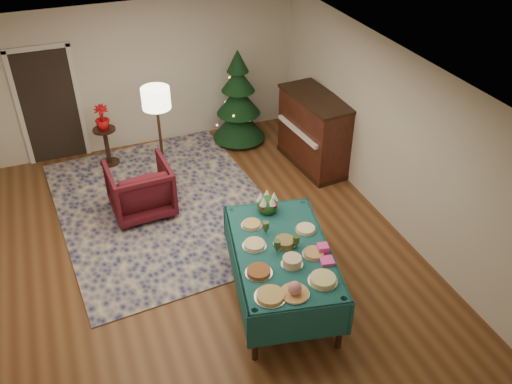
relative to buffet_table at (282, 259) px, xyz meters
name	(u,v)px	position (x,y,z in m)	size (l,w,h in m)	color
room_shell	(190,173)	(-0.78, 1.26, 0.71)	(7.00, 7.00, 7.00)	#593319
doorway	(49,104)	(-2.38, 4.74, 0.45)	(1.08, 0.04, 2.16)	black
rug	(164,206)	(-0.96, 2.55, -0.63)	(3.20, 4.20, 0.02)	#14174D
buffet_table	(282,259)	(0.00, 0.00, 0.00)	(1.59, 2.26, 0.80)	black
platter_0	(270,296)	(-0.45, -0.70, 0.18)	(0.37, 0.37, 0.05)	silver
platter_1	(295,290)	(-0.18, -0.75, 0.23)	(0.34, 0.34, 0.17)	silver
platter_2	(323,279)	(0.21, -0.69, 0.19)	(0.35, 0.35, 0.07)	silver
platter_3	(259,272)	(-0.42, -0.29, 0.19)	(0.33, 0.33, 0.06)	silver
platter_4	(292,261)	(0.00, -0.30, 0.21)	(0.27, 0.27, 0.11)	silver
platter_5	(314,253)	(0.33, -0.23, 0.18)	(0.29, 0.29, 0.04)	silver
platter_6	(254,245)	(-0.29, 0.18, 0.19)	(0.31, 0.31, 0.06)	silver
platter_7	(285,242)	(0.07, 0.08, 0.20)	(0.29, 0.29, 0.08)	silver
platter_8	(306,229)	(0.44, 0.24, 0.18)	(0.28, 0.28, 0.04)	silver
platter_9	(252,224)	(-0.18, 0.59, 0.18)	(0.28, 0.28, 0.04)	silver
goblet_0	(266,228)	(-0.07, 0.36, 0.26)	(0.09, 0.09, 0.19)	#2D471E
goblet_1	(296,242)	(0.17, -0.04, 0.26)	(0.09, 0.09, 0.19)	#2D471E
goblet_2	(277,246)	(-0.08, -0.03, 0.26)	(0.09, 0.09, 0.19)	#2D471E
napkin_stack	(327,261)	(0.41, -0.41, 0.18)	(0.16, 0.16, 0.04)	#FC46AA
gift_box	(323,249)	(0.45, -0.22, 0.21)	(0.13, 0.13, 0.11)	#F744A8
centerpiece	(267,203)	(0.13, 0.79, 0.30)	(0.29, 0.29, 0.33)	#1E4C1E
armchair	(140,186)	(-1.30, 2.53, -0.17)	(0.92, 0.87, 0.95)	#4D1019
floor_lamp	(157,105)	(-0.80, 3.06, 0.91)	(0.44, 0.44, 1.83)	#A57F3F
side_table	(107,147)	(-1.57, 4.21, -0.30)	(0.40, 0.40, 0.71)	black
potted_plant	(103,123)	(-1.57, 4.21, 0.19)	(0.25, 0.45, 0.25)	red
christmas_tree	(238,102)	(0.93, 4.16, 0.18)	(1.29, 1.29, 1.84)	black
piano	(314,132)	(1.88, 2.86, 0.00)	(0.84, 1.58, 1.33)	black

